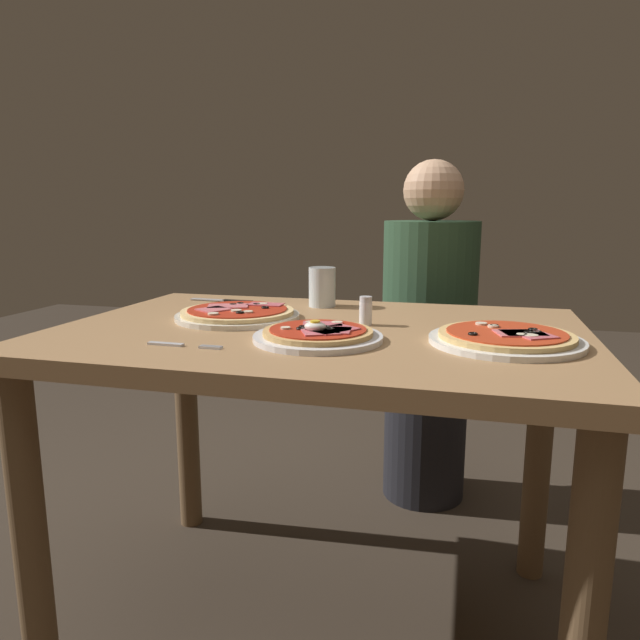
# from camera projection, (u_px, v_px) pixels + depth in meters

# --- Properties ---
(ground_plane) EXTENTS (8.00, 8.00, 0.00)m
(ground_plane) POSITION_uv_depth(u_px,v_px,m) (319.00, 621.00, 1.45)
(ground_plane) COLOR #382D23
(dining_table) EXTENTS (1.18, 0.81, 0.76)m
(dining_table) POSITION_uv_depth(u_px,v_px,m) (319.00, 379.00, 1.33)
(dining_table) COLOR #9E754C
(dining_table) RESTS_ON ground
(pizza_foreground) EXTENTS (0.27, 0.27, 0.05)m
(pizza_foreground) POSITION_uv_depth(u_px,v_px,m) (318.00, 335.00, 1.17)
(pizza_foreground) COLOR white
(pizza_foreground) RESTS_ON dining_table
(pizza_across_left) EXTENTS (0.30, 0.30, 0.03)m
(pizza_across_left) POSITION_uv_depth(u_px,v_px,m) (238.00, 314.00, 1.41)
(pizza_across_left) COLOR silver
(pizza_across_left) RESTS_ON dining_table
(pizza_across_right) EXTENTS (0.30, 0.30, 0.03)m
(pizza_across_right) POSITION_uv_depth(u_px,v_px,m) (506.00, 338.00, 1.15)
(pizza_across_right) COLOR white
(pizza_across_right) RESTS_ON dining_table
(water_glass_near) EXTENTS (0.07, 0.07, 0.11)m
(water_glass_near) POSITION_uv_depth(u_px,v_px,m) (322.00, 290.00, 1.58)
(water_glass_near) COLOR silver
(water_glass_near) RESTS_ON dining_table
(fork) EXTENTS (0.16, 0.02, 0.00)m
(fork) POSITION_uv_depth(u_px,v_px,m) (179.00, 345.00, 1.13)
(fork) COLOR silver
(fork) RESTS_ON dining_table
(knife) EXTENTS (0.20, 0.03, 0.01)m
(knife) POSITION_uv_depth(u_px,v_px,m) (226.00, 301.00, 1.67)
(knife) COLOR silver
(knife) RESTS_ON dining_table
(salt_shaker) EXTENTS (0.03, 0.03, 0.07)m
(salt_shaker) POSITION_uv_depth(u_px,v_px,m) (366.00, 311.00, 1.33)
(salt_shaker) COLOR white
(salt_shaker) RESTS_ON dining_table
(diner_person) EXTENTS (0.32, 0.32, 1.18)m
(diner_person) POSITION_uv_depth(u_px,v_px,m) (428.00, 343.00, 2.00)
(diner_person) COLOR black
(diner_person) RESTS_ON ground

